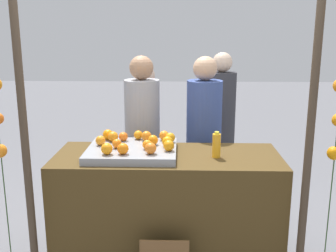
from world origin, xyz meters
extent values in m
cube|color=#4C3819|center=(0.00, 0.00, 0.46)|extent=(1.80, 0.72, 0.93)
cube|color=gray|center=(-0.28, 0.00, 0.96)|extent=(0.70, 0.60, 0.06)
sphere|color=orange|center=(0.00, 0.02, 1.03)|extent=(0.09, 0.09, 0.09)
sphere|color=orange|center=(-0.40, -0.03, 1.02)|extent=(0.07, 0.07, 0.07)
sphere|color=orange|center=(-0.12, -0.17, 1.03)|extent=(0.09, 0.09, 0.09)
sphere|color=orange|center=(-0.51, 0.22, 1.03)|extent=(0.09, 0.09, 0.09)
sphere|color=orange|center=(0.02, 0.16, 1.03)|extent=(0.08, 0.08, 0.08)
sphere|color=orange|center=(-0.12, 0.07, 1.03)|extent=(0.08, 0.08, 0.08)
sphere|color=orange|center=(-0.16, -0.05, 1.03)|extent=(0.08, 0.08, 0.08)
sphere|color=orange|center=(-0.18, 0.19, 1.03)|extent=(0.08, 0.08, 0.08)
sphere|color=orange|center=(-0.33, -0.18, 1.03)|extent=(0.09, 0.09, 0.09)
sphere|color=orange|center=(-0.45, -0.19, 1.03)|extent=(0.09, 0.09, 0.09)
sphere|color=orange|center=(-0.04, 0.21, 1.03)|extent=(0.08, 0.08, 0.08)
sphere|color=orange|center=(-0.54, 0.05, 1.03)|extent=(0.08, 0.08, 0.08)
sphere|color=orange|center=(-0.38, 0.19, 1.03)|extent=(0.08, 0.08, 0.08)
sphere|color=orange|center=(0.01, -0.09, 1.03)|extent=(0.08, 0.08, 0.08)
sphere|color=orange|center=(-0.46, 0.16, 1.03)|extent=(0.09, 0.09, 0.09)
sphere|color=orange|center=(-0.26, 0.24, 1.03)|extent=(0.08, 0.08, 0.08)
cylinder|color=gold|center=(0.38, -0.05, 1.02)|extent=(0.07, 0.07, 0.19)
cylinder|color=yellow|center=(0.38, -0.05, 1.12)|extent=(0.04, 0.04, 0.02)
cylinder|color=#99999E|center=(-0.26, 0.67, 0.72)|extent=(0.33, 0.33, 1.44)
sphere|color=#A87A59|center=(-0.26, 0.67, 1.55)|extent=(0.23, 0.23, 0.23)
cylinder|color=#384C8C|center=(0.33, 0.67, 0.72)|extent=(0.33, 0.33, 1.44)
sphere|color=tan|center=(0.33, 0.67, 1.55)|extent=(0.22, 0.22, 0.22)
cylinder|color=maroon|center=(-0.30, 1.74, 0.64)|extent=(0.29, 0.29, 1.27)
sphere|color=beige|center=(-0.30, 1.74, 1.37)|extent=(0.20, 0.20, 0.20)
cylinder|color=#333338|center=(0.57, 1.51, 0.72)|extent=(0.33, 0.33, 1.43)
sphere|color=beige|center=(0.57, 1.51, 1.54)|extent=(0.22, 0.22, 0.22)
cylinder|color=#473828|center=(-0.98, -0.40, 1.11)|extent=(0.06, 0.06, 2.23)
cylinder|color=#473828|center=(0.98, -0.40, 1.11)|extent=(0.06, 0.06, 2.23)
cylinder|color=#2D4C23|center=(-1.15, -0.41, 1.05)|extent=(0.01, 0.01, 2.10)
sphere|color=orange|center=(-1.15, -0.41, 1.08)|extent=(0.10, 0.10, 0.10)
cylinder|color=#2D4C23|center=(1.16, -0.40, 1.05)|extent=(0.01, 0.01, 2.10)
sphere|color=orange|center=(1.15, -0.40, 1.08)|extent=(0.10, 0.10, 0.10)
camera|label=1|loc=(0.10, -3.04, 1.90)|focal=42.82mm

